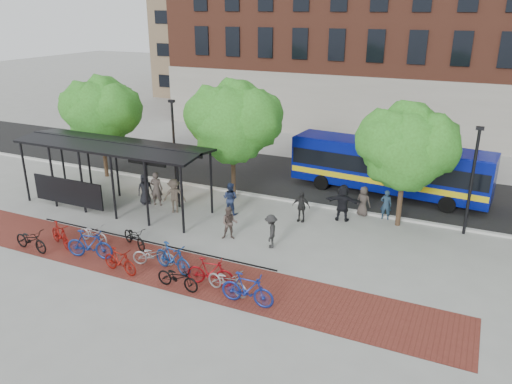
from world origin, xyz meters
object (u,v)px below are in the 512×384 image
at_px(bike_10, 227,281).
at_px(pedestrian_2, 230,198).
at_px(tree_b, 235,119).
at_px(bike_1, 60,235).
at_px(bus, 389,165).
at_px(bike_5, 120,261).
at_px(pedestrian_0, 145,189).
at_px(pedestrian_7, 386,205).
at_px(bike_7, 173,258).
at_px(bike_9, 210,272).
at_px(bike_3, 90,244).
at_px(bike_11, 247,289).
at_px(bike_2, 93,233).
at_px(bike_0, 31,240).
at_px(pedestrian_5, 343,203).
at_px(pedestrian_4, 301,207).
at_px(pedestrian_1, 156,189).
at_px(pedestrian_8, 230,223).
at_px(lamp_post_left, 174,141).
at_px(bus_shelter, 111,152).
at_px(tree_a, 101,109).
at_px(bike_6, 154,255).
at_px(lamp_post_right, 472,178).
at_px(pedestrian_6, 363,201).
at_px(bike_4, 134,237).
at_px(pedestrian_9, 271,231).
at_px(tree_c, 408,145).
at_px(bike_8, 178,277).

height_order(bike_10, pedestrian_2, pedestrian_2).
distance_m(tree_b, bike_1, 10.42).
relative_size(bus, bike_5, 6.31).
xyz_separation_m(pedestrian_0, pedestrian_7, (12.19, 3.32, -0.06)).
relative_size(bike_7, bike_9, 1.08).
height_order(bus, bike_3, bus).
height_order(bike_11, pedestrian_7, pedestrian_7).
distance_m(bike_2, bike_7, 4.80).
distance_m(bus, bike_7, 14.01).
xyz_separation_m(bike_0, bike_3, (2.83, 0.53, 0.13)).
relative_size(pedestrian_2, pedestrian_5, 0.89).
bearing_deg(pedestrian_4, pedestrian_1, -173.11).
xyz_separation_m(tree_b, pedestrian_8, (2.17, -4.85, -3.69)).
height_order(lamp_post_left, pedestrian_8, lamp_post_left).
height_order(bus_shelter, bike_5, bus_shelter).
height_order(tree_a, bike_11, tree_a).
relative_size(bike_0, bike_6, 1.07).
relative_size(lamp_post_right, bike_0, 2.68).
relative_size(pedestrian_0, pedestrian_8, 1.08).
height_order(pedestrian_1, pedestrian_8, pedestrian_1).
bearing_deg(bike_0, bike_6, -73.63).
height_order(lamp_post_right, bike_5, lamp_post_right).
relative_size(tree_b, pedestrian_6, 4.19).
bearing_deg(pedestrian_1, pedestrian_8, 146.28).
relative_size(bus, bike_10, 6.05).
bearing_deg(bike_1, bike_4, -44.26).
relative_size(lamp_post_right, bike_5, 2.92).
relative_size(pedestrian_2, pedestrian_9, 1.09).
bearing_deg(bike_4, pedestrian_0, 55.69).
bearing_deg(bike_4, pedestrian_2, 2.17).
xyz_separation_m(bus_shelter, pedestrian_9, (9.45, -1.02, -2.23)).
xyz_separation_m(tree_a, bike_10, (13.25, -9.00, -3.76)).
relative_size(bike_10, pedestrian_9, 1.19).
distance_m(tree_c, bike_6, 12.46).
bearing_deg(pedestrian_0, bus, -22.35).
height_order(bike_2, pedestrian_8, pedestrian_8).
height_order(bike_1, bike_5, bike_1).
relative_size(tree_b, pedestrian_7, 4.21).
relative_size(lamp_post_left, pedestrian_7, 3.33).
xyz_separation_m(bike_1, pedestrian_1, (1.01, 5.85, 0.39)).
bearing_deg(bike_10, bike_7, 90.53).
bearing_deg(bus_shelter, bike_4, -41.64).
bearing_deg(tree_a, bike_4, -43.53).
relative_size(bike_10, pedestrian_6, 1.19).
relative_size(bike_0, bike_1, 1.04).
relative_size(bike_2, bike_11, 0.83).
height_order(bus_shelter, bike_4, bus_shelter).
bearing_deg(bike_8, lamp_post_right, -41.61).
distance_m(tree_a, tree_b, 9.01).
height_order(bike_5, pedestrian_8, pedestrian_8).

